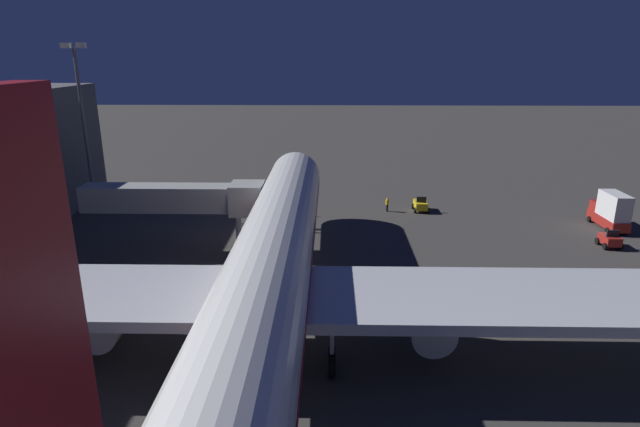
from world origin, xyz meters
The scene contains 10 objects.
ground_plane centered at (0.00, 0.00, 0.00)m, with size 320.00×320.00×0.00m, color #383533.
airliner_at_gate centered at (0.00, 11.80, 5.44)m, with size 56.03×63.57×18.84m.
jet_bridge centered at (9.91, -7.14, 5.55)m, with size 17.94×3.40×7.09m.
apron_floodlight_mast centered at (25.50, -20.05, 11.64)m, with size 2.90×0.50×20.33m.
ops_van centered at (-35.90, -15.13, 2.11)m, with size 2.36×5.96×4.28m.
pushback_tug centered at (-15.52, -21.58, 0.78)m, with size 1.86×2.63×1.95m.
baggage_tug_lead centered at (-32.94, -9.18, 0.78)m, with size 1.86×2.26×1.95m.
ground_crew_near_nose_gear centered at (-11.25, -21.29, 0.99)m, with size 0.40×0.40×1.80m.
traffic_cone_nose_port centered at (-2.20, -18.99, 0.28)m, with size 0.36×0.36×0.55m, color orange.
traffic_cone_nose_starboard centered at (2.20, -18.99, 0.28)m, with size 0.36×0.36×0.55m, color orange.
Camera 1 is at (-4.03, 41.14, 19.19)m, focal length 28.82 mm.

